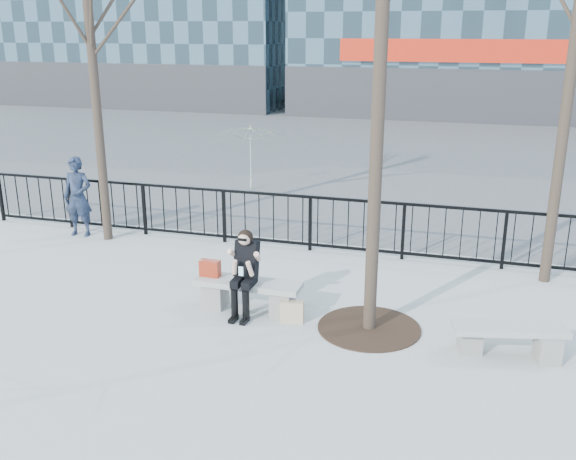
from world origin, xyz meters
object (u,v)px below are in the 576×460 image
(standing_man, at_px, (78,197))
(bench_main, at_px, (248,292))
(bench_second, at_px, (509,337))
(seated_woman, at_px, (244,274))

(standing_man, bearing_deg, bench_main, -35.48)
(bench_main, height_order, standing_man, standing_man)
(bench_second, xyz_separation_m, standing_man, (-8.48, 2.94, 0.57))
(bench_second, bearing_deg, bench_main, 161.01)
(bench_main, height_order, bench_second, bench_main)
(seated_woman, height_order, standing_man, standing_man)
(bench_second, bearing_deg, standing_man, 147.53)
(bench_main, relative_size, standing_man, 0.99)
(bench_second, height_order, seated_woman, seated_woman)
(bench_main, bearing_deg, seated_woman, -90.00)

